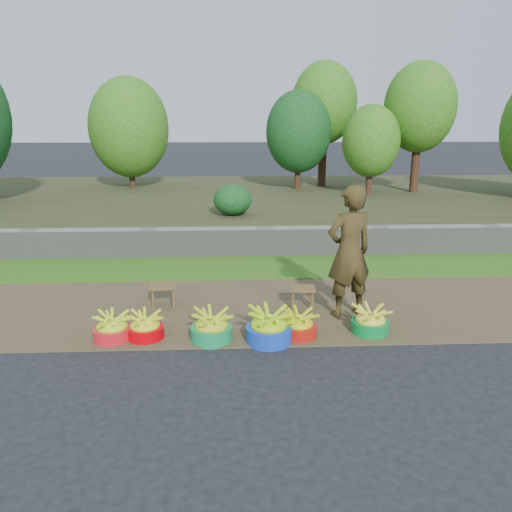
{
  "coord_description": "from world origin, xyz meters",
  "views": [
    {
      "loc": [
        -0.61,
        -5.25,
        2.52
      ],
      "look_at": [
        -0.29,
        1.3,
        0.75
      ],
      "focal_mm": 35.0,
      "sensor_mm": 36.0,
      "label": 1
    }
  ],
  "objects_px": {
    "basin_f": "(370,322)",
    "basin_a": "(112,329)",
    "basin_c": "(211,328)",
    "stool_left": "(163,289)",
    "basin_d": "(269,327)",
    "vendor_woman": "(349,252)",
    "stool_right": "(302,291)",
    "basin_e": "(298,325)",
    "basin_b": "(145,327)"
  },
  "relations": [
    {
      "from": "basin_f",
      "to": "basin_a",
      "type": "bearing_deg",
      "value": -178.98
    },
    {
      "from": "basin_c",
      "to": "stool_left",
      "type": "bearing_deg",
      "value": 122.12
    },
    {
      "from": "basin_d",
      "to": "vendor_woman",
      "type": "relative_size",
      "value": 0.31
    },
    {
      "from": "stool_right",
      "to": "basin_d",
      "type": "bearing_deg",
      "value": -117.09
    },
    {
      "from": "basin_e",
      "to": "basin_a",
      "type": "bearing_deg",
      "value": 179.75
    },
    {
      "from": "stool_left",
      "to": "stool_right",
      "type": "bearing_deg",
      "value": -4.38
    },
    {
      "from": "basin_f",
      "to": "basin_b",
      "type": "bearing_deg",
      "value": -179.36
    },
    {
      "from": "basin_b",
      "to": "stool_left",
      "type": "relative_size",
      "value": 1.12
    },
    {
      "from": "stool_left",
      "to": "vendor_woman",
      "type": "bearing_deg",
      "value": -10.13
    },
    {
      "from": "basin_c",
      "to": "stool_right",
      "type": "xyz_separation_m",
      "value": [
        1.22,
        0.99,
        0.09
      ]
    },
    {
      "from": "stool_left",
      "to": "vendor_woman",
      "type": "xyz_separation_m",
      "value": [
        2.49,
        -0.44,
        0.62
      ]
    },
    {
      "from": "basin_a",
      "to": "basin_c",
      "type": "distance_m",
      "value": 1.18
    },
    {
      "from": "basin_e",
      "to": "vendor_woman",
      "type": "bearing_deg",
      "value": 41.25
    },
    {
      "from": "basin_e",
      "to": "stool_right",
      "type": "xyz_separation_m",
      "value": [
        0.18,
        0.94,
        0.11
      ]
    },
    {
      "from": "basin_f",
      "to": "stool_right",
      "type": "distance_m",
      "value": 1.14
    },
    {
      "from": "basin_a",
      "to": "stool_right",
      "type": "distance_m",
      "value": 2.57
    },
    {
      "from": "basin_d",
      "to": "basin_f",
      "type": "height_order",
      "value": "basin_d"
    },
    {
      "from": "basin_c",
      "to": "basin_d",
      "type": "relative_size",
      "value": 0.91
    },
    {
      "from": "stool_right",
      "to": "basin_b",
      "type": "bearing_deg",
      "value": -155.77
    },
    {
      "from": "basin_b",
      "to": "basin_f",
      "type": "height_order",
      "value": "basin_f"
    },
    {
      "from": "basin_d",
      "to": "basin_e",
      "type": "xyz_separation_m",
      "value": [
        0.36,
        0.12,
        -0.03
      ]
    },
    {
      "from": "basin_a",
      "to": "basin_b",
      "type": "xyz_separation_m",
      "value": [
        0.38,
        0.02,
        -0.0
      ]
    },
    {
      "from": "basin_c",
      "to": "stool_right",
      "type": "bearing_deg",
      "value": 39.17
    },
    {
      "from": "basin_e",
      "to": "basin_f",
      "type": "bearing_deg",
      "value": 4.15
    },
    {
      "from": "basin_c",
      "to": "basin_a",
      "type": "bearing_deg",
      "value": 176.93
    },
    {
      "from": "basin_a",
      "to": "basin_c",
      "type": "relative_size",
      "value": 0.91
    },
    {
      "from": "basin_f",
      "to": "basin_c",
      "type": "bearing_deg",
      "value": -176.51
    },
    {
      "from": "basin_e",
      "to": "stool_left",
      "type": "bearing_deg",
      "value": 148.25
    },
    {
      "from": "basin_b",
      "to": "basin_e",
      "type": "bearing_deg",
      "value": -1.08
    },
    {
      "from": "basin_f",
      "to": "stool_right",
      "type": "relative_size",
      "value": 1.26
    },
    {
      "from": "basin_d",
      "to": "stool_left",
      "type": "bearing_deg",
      "value": 139.15
    },
    {
      "from": "vendor_woman",
      "to": "basin_b",
      "type": "bearing_deg",
      "value": -4.4
    },
    {
      "from": "basin_b",
      "to": "stool_right",
      "type": "relative_size",
      "value": 1.22
    },
    {
      "from": "basin_a",
      "to": "basin_d",
      "type": "height_order",
      "value": "basin_d"
    },
    {
      "from": "basin_a",
      "to": "basin_f",
      "type": "bearing_deg",
      "value": 1.02
    },
    {
      "from": "basin_a",
      "to": "basin_f",
      "type": "distance_m",
      "value": 3.11
    },
    {
      "from": "stool_right",
      "to": "basin_c",
      "type": "bearing_deg",
      "value": -140.83
    },
    {
      "from": "basin_d",
      "to": "basin_f",
      "type": "distance_m",
      "value": 1.27
    },
    {
      "from": "basin_b",
      "to": "stool_right",
      "type": "bearing_deg",
      "value": 24.23
    },
    {
      "from": "basin_a",
      "to": "basin_d",
      "type": "xyz_separation_m",
      "value": [
        1.85,
        -0.13,
        0.03
      ]
    },
    {
      "from": "basin_e",
      "to": "stool_left",
      "type": "height_order",
      "value": "stool_left"
    },
    {
      "from": "basin_e",
      "to": "basin_c",
      "type": "bearing_deg",
      "value": -177.07
    },
    {
      "from": "basin_a",
      "to": "basin_e",
      "type": "xyz_separation_m",
      "value": [
        2.21,
        -0.01,
        -0.0
      ]
    },
    {
      "from": "basin_c",
      "to": "vendor_woman",
      "type": "bearing_deg",
      "value": 21.42
    },
    {
      "from": "basin_a",
      "to": "basin_e",
      "type": "height_order",
      "value": "basin_a"
    },
    {
      "from": "basin_b",
      "to": "basin_f",
      "type": "xyz_separation_m",
      "value": [
        2.73,
        0.03,
        0.01
      ]
    },
    {
      "from": "stool_right",
      "to": "vendor_woman",
      "type": "relative_size",
      "value": 0.21
    },
    {
      "from": "vendor_woman",
      "to": "basin_f",
      "type": "bearing_deg",
      "value": 88.1
    },
    {
      "from": "basin_f",
      "to": "stool_left",
      "type": "relative_size",
      "value": 1.16
    },
    {
      "from": "stool_left",
      "to": "vendor_woman",
      "type": "relative_size",
      "value": 0.23
    }
  ]
}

